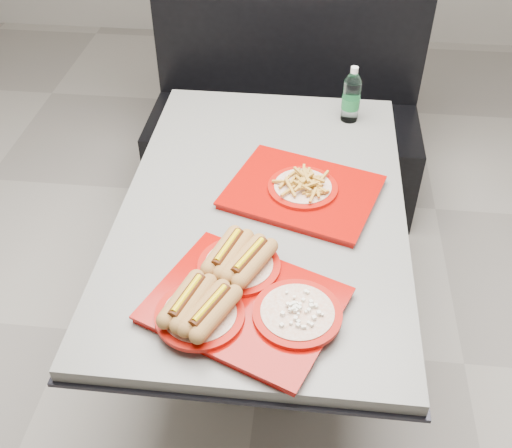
# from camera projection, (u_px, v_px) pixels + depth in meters

# --- Properties ---
(ground) EXTENTS (6.00, 6.00, 0.00)m
(ground) POSITION_uv_depth(u_px,v_px,m) (262.00, 346.00, 2.42)
(ground) COLOR #A19B90
(ground) RESTS_ON ground
(diner_table) EXTENTS (0.92, 1.42, 0.75)m
(diner_table) POSITION_uv_depth(u_px,v_px,m) (263.00, 240.00, 2.03)
(diner_table) COLOR black
(diner_table) RESTS_ON ground
(booth_bench) EXTENTS (1.30, 0.57, 1.35)m
(booth_bench) POSITION_uv_depth(u_px,v_px,m) (284.00, 119.00, 2.97)
(booth_bench) COLOR black
(booth_bench) RESTS_ON ground
(tray_near) EXTENTS (0.58, 0.52, 0.10)m
(tray_near) POSITION_uv_depth(u_px,v_px,m) (239.00, 295.00, 1.57)
(tray_near) COLOR #9B0904
(tray_near) RESTS_ON diner_table
(tray_far) EXTENTS (0.55, 0.49, 0.09)m
(tray_far) POSITION_uv_depth(u_px,v_px,m) (303.00, 189.00, 1.93)
(tray_far) COLOR #9B0904
(tray_far) RESTS_ON diner_table
(water_bottle) EXTENTS (0.07, 0.07, 0.22)m
(water_bottle) POSITION_uv_depth(u_px,v_px,m) (351.00, 97.00, 2.24)
(water_bottle) COLOR silver
(water_bottle) RESTS_ON diner_table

